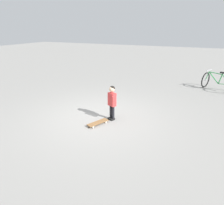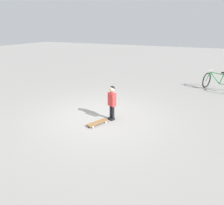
% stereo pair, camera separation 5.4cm
% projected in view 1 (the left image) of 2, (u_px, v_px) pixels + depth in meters
% --- Properties ---
extents(ground_plane, '(50.00, 50.00, 0.00)m').
position_uv_depth(ground_plane, '(98.00, 117.00, 6.19)').
color(ground_plane, gray).
extents(child_person, '(0.34, 0.28, 1.06)m').
position_uv_depth(child_person, '(112.00, 99.00, 5.81)').
color(child_person, black).
rests_on(child_person, ground).
extents(skateboard, '(0.69, 0.45, 0.07)m').
position_uv_depth(skateboard, '(98.00, 123.00, 5.70)').
color(skateboard, olive).
rests_on(skateboard, ground).
extents(bicycle_mid, '(1.11, 1.27, 0.85)m').
position_uv_depth(bicycle_mid, '(217.00, 82.00, 8.71)').
color(bicycle_mid, black).
rests_on(bicycle_mid, ground).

